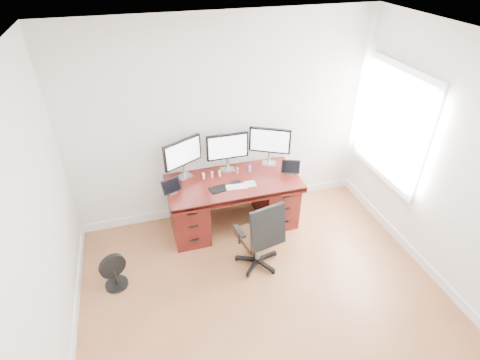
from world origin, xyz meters
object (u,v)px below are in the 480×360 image
object	(u,v)px
office_chair	(260,245)
monitor_center	(228,148)
floor_fan	(114,272)
keyboard	(236,187)
desk	(233,201)

from	to	relation	value
office_chair	monitor_center	bearing A→B (deg)	84.09
floor_fan	monitor_center	xyz separation A→B (m)	(1.58, 0.90, 0.87)
office_chair	keyboard	world-z (taller)	office_chair
floor_fan	desk	bearing A→B (deg)	-1.96
desk	floor_fan	world-z (taller)	desk
keyboard	desk	bearing A→B (deg)	93.97
office_chair	monitor_center	size ratio (longest dim) A/B	1.76
floor_fan	keyboard	size ratio (longest dim) A/B	1.69
monitor_center	keyboard	xyz separation A→B (m)	(-0.00, -0.43, -0.33)
desk	keyboard	bearing A→B (deg)	-91.20
office_chair	keyboard	distance (m)	0.78
office_chair	keyboard	xyz separation A→B (m)	(-0.10, 0.64, 0.44)
keyboard	office_chair	bearing A→B (deg)	-75.75
monitor_center	office_chair	bearing A→B (deg)	-84.26
desk	floor_fan	size ratio (longest dim) A/B	3.87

